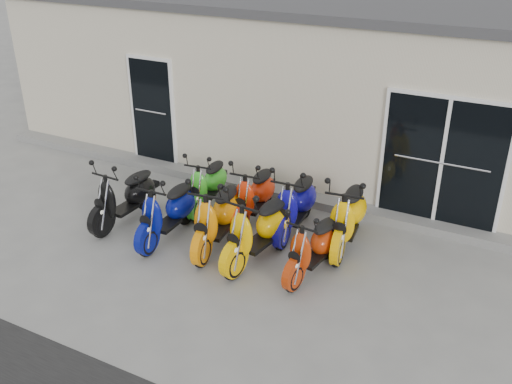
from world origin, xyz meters
TOP-DOWN VIEW (x-y plane):
  - ground at (0.00, 0.00)m, footprint 80.00×80.00m
  - building at (0.00, 5.20)m, footprint 14.00×6.00m
  - front_step at (0.00, 2.02)m, footprint 14.00×0.40m
  - door_left at (-3.20, 2.17)m, footprint 1.07×0.08m
  - door_right at (2.60, 2.17)m, footprint 2.02×0.08m
  - scooter_front_black at (-2.15, -0.12)m, footprint 0.70×1.74m
  - scooter_front_blue at (-1.18, -0.24)m, footprint 0.68×1.74m
  - scooter_front_orange_a at (-0.34, -0.07)m, footprint 0.91×1.90m
  - scooter_front_orange_b at (0.42, -0.13)m, footprint 0.89×1.90m
  - scooter_front_red at (1.31, -0.10)m, footprint 0.78×1.65m
  - scooter_back_green at (-1.19, 1.00)m, footprint 0.79×1.66m
  - scooter_back_red at (-0.22, 0.95)m, footprint 0.75×1.74m
  - scooter_back_blue at (0.57, 0.91)m, footprint 0.77×1.82m
  - scooter_back_yellow at (1.49, 0.88)m, footprint 0.88×1.90m

SIDE VIEW (x-z plane):
  - ground at x=0.00m, z-range 0.00..0.00m
  - front_step at x=0.00m, z-range 0.00..0.15m
  - scooter_front_red at x=1.31m, z-range 0.00..1.17m
  - scooter_back_green at x=-1.19m, z-range 0.00..1.18m
  - scooter_back_red at x=-0.22m, z-range 0.00..1.25m
  - scooter_front_black at x=-2.15m, z-range 0.00..1.27m
  - scooter_front_blue at x=-1.18m, z-range 0.00..1.27m
  - scooter_back_blue at x=0.57m, z-range 0.00..1.31m
  - scooter_front_orange_a at x=-0.34m, z-range 0.00..1.34m
  - scooter_back_yellow at x=1.49m, z-range 0.00..1.35m
  - scooter_front_orange_b at x=0.42m, z-range 0.00..1.36m
  - door_left at x=-3.20m, z-range 0.15..2.37m
  - door_right at x=2.60m, z-range 0.15..2.37m
  - building at x=0.00m, z-range 0.00..3.20m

